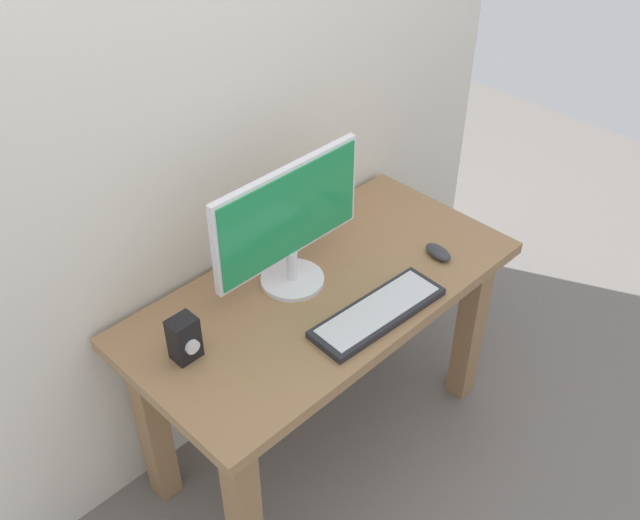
% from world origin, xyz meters
% --- Properties ---
extents(ground_plane, '(6.00, 6.00, 0.00)m').
position_xyz_m(ground_plane, '(0.00, 0.00, 0.00)').
color(ground_plane, slate).
extents(wall_back, '(2.44, 0.04, 3.00)m').
position_xyz_m(wall_back, '(0.00, 0.36, 1.50)').
color(wall_back, silver).
rests_on(wall_back, ground_plane).
extents(desk, '(1.30, 0.64, 0.74)m').
position_xyz_m(desk, '(0.00, 0.00, 0.59)').
color(desk, '#936D47').
rests_on(desk, ground_plane).
extents(monitor, '(0.57, 0.20, 0.42)m').
position_xyz_m(monitor, '(-0.05, 0.10, 0.97)').
color(monitor, silver).
rests_on(monitor, desk).
extents(keyboard_primary, '(0.46, 0.17, 0.03)m').
position_xyz_m(keyboard_primary, '(0.02, -0.21, 0.75)').
color(keyboard_primary, '#232328').
rests_on(keyboard_primary, desk).
extents(mouse, '(0.07, 0.12, 0.03)m').
position_xyz_m(mouse, '(0.39, -0.16, 0.76)').
color(mouse, '#333338').
rests_on(mouse, desk).
extents(audio_controller, '(0.08, 0.08, 0.14)m').
position_xyz_m(audio_controller, '(-0.49, 0.06, 0.81)').
color(audio_controller, black).
rests_on(audio_controller, desk).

